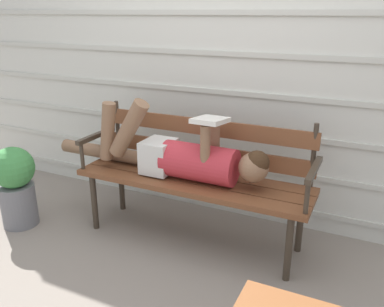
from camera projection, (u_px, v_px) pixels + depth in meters
name	position (u px, v px, depth m)	size (l,w,h in m)	color
ground_plane	(182.00, 250.00, 2.71)	(12.00, 12.00, 0.00)	gray
house_siding	(223.00, 53.00, 2.88)	(5.40, 0.08, 2.49)	beige
park_bench	(196.00, 170.00, 2.74)	(1.61, 0.46, 0.88)	brown
reclining_person	(180.00, 155.00, 2.68)	(1.67, 0.26, 0.53)	#B72D38
potted_plant	(16.00, 184.00, 2.94)	(0.31, 0.31, 0.61)	slate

